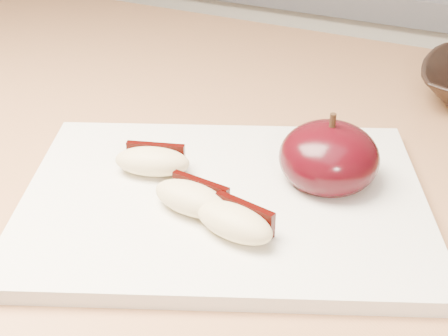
% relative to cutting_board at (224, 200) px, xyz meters
% --- Properties ---
extents(back_cabinet, '(2.40, 0.62, 0.94)m').
position_rel_cutting_board_xyz_m(back_cabinet, '(-0.08, 0.82, -0.44)').
color(back_cabinet, silver).
rests_on(back_cabinet, ground).
extents(cutting_board, '(0.40, 0.35, 0.01)m').
position_rel_cutting_board_xyz_m(cutting_board, '(0.00, 0.00, 0.00)').
color(cutting_board, silver).
rests_on(cutting_board, island_counter).
extents(apple_half, '(0.09, 0.09, 0.07)m').
position_rel_cutting_board_xyz_m(apple_half, '(0.07, 0.06, 0.03)').
color(apple_half, black).
rests_on(apple_half, cutting_board).
extents(apple_wedge_a, '(0.07, 0.05, 0.02)m').
position_rel_cutting_board_xyz_m(apple_wedge_a, '(-0.07, 0.00, 0.02)').
color(apple_wedge_a, '#D9C189').
rests_on(apple_wedge_a, cutting_board).
extents(apple_wedge_b, '(0.07, 0.04, 0.02)m').
position_rel_cutting_board_xyz_m(apple_wedge_b, '(-0.01, -0.03, 0.02)').
color(apple_wedge_b, '#D9C189').
rests_on(apple_wedge_b, cutting_board).
extents(apple_wedge_c, '(0.07, 0.04, 0.02)m').
position_rel_cutting_board_xyz_m(apple_wedge_c, '(0.03, -0.04, 0.02)').
color(apple_wedge_c, '#D9C189').
rests_on(apple_wedge_c, cutting_board).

